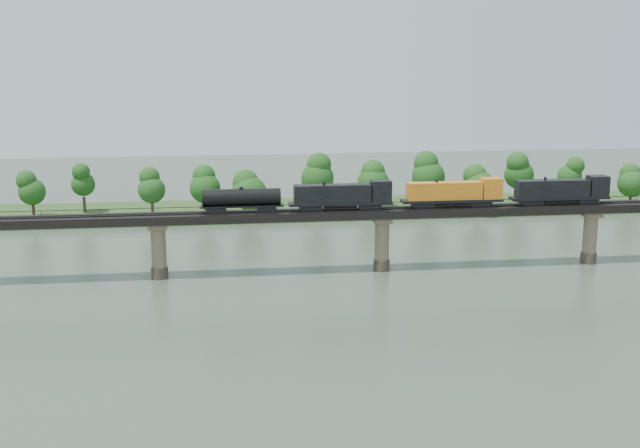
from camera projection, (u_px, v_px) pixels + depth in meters
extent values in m
plane|color=#384738|center=(423.00, 324.00, 117.92)|extent=(400.00, 400.00, 0.00)
cube|color=#28461C|center=(336.00, 209.00, 200.09)|extent=(300.00, 24.00, 1.60)
cylinder|color=#473A2D|center=(160.00, 273.00, 141.65)|extent=(3.00, 3.00, 2.00)
cylinder|color=#857257|center=(159.00, 248.00, 140.69)|extent=(2.60, 2.60, 9.00)
cube|color=#857257|center=(158.00, 226.00, 139.85)|extent=(3.20, 3.20, 1.00)
cylinder|color=#473A2D|center=(381.00, 265.00, 146.77)|extent=(3.00, 3.00, 2.00)
cylinder|color=#857257|center=(382.00, 241.00, 145.81)|extent=(2.60, 2.60, 9.00)
cube|color=#857257|center=(382.00, 220.00, 144.96)|extent=(3.20, 3.20, 1.00)
cylinder|color=#473A2D|center=(588.00, 258.00, 151.89)|extent=(3.00, 3.00, 2.00)
cylinder|color=#857257|center=(590.00, 235.00, 150.93)|extent=(2.60, 2.60, 9.00)
cube|color=#857257|center=(592.00, 214.00, 150.08)|extent=(3.20, 3.20, 1.00)
cube|color=black|center=(382.00, 213.00, 144.70)|extent=(220.00, 5.00, 1.50)
cube|color=black|center=(383.00, 209.00, 143.80)|extent=(220.00, 0.12, 0.16)
cube|color=black|center=(382.00, 208.00, 145.25)|extent=(220.00, 0.12, 0.16)
cube|color=black|center=(385.00, 207.00, 142.07)|extent=(220.00, 0.10, 0.10)
cube|color=black|center=(380.00, 202.00, 146.72)|extent=(220.00, 0.10, 0.10)
cube|color=black|center=(385.00, 209.00, 142.14)|extent=(0.08, 0.08, 0.70)
cube|color=black|center=(380.00, 204.00, 146.79)|extent=(0.08, 0.08, 0.70)
cylinder|color=#382619|center=(34.00, 210.00, 185.43)|extent=(0.70, 0.70, 3.27)
sphere|color=#154413|center=(32.00, 192.00, 184.51)|extent=(6.20, 6.20, 6.20)
sphere|color=#154413|center=(31.00, 180.00, 183.93)|extent=(4.65, 4.65, 4.65)
cylinder|color=#382619|center=(84.00, 205.00, 190.94)|extent=(0.70, 0.70, 3.71)
sphere|color=#154413|center=(83.00, 184.00, 189.89)|extent=(5.67, 5.67, 5.67)
sphere|color=#154413|center=(82.00, 171.00, 189.24)|extent=(4.25, 4.25, 4.25)
cylinder|color=#382619|center=(153.00, 210.00, 185.45)|extent=(0.70, 0.70, 3.51)
sphere|color=#154413|center=(152.00, 190.00, 184.46)|extent=(6.31, 6.31, 6.31)
sphere|color=#154413|center=(151.00, 177.00, 183.84)|extent=(4.73, 4.73, 4.73)
cylinder|color=#382619|center=(206.00, 207.00, 189.47)|extent=(0.70, 0.70, 3.34)
sphere|color=#154413|center=(205.00, 188.00, 188.53)|extent=(7.18, 7.18, 7.18)
sphere|color=#154413|center=(205.00, 176.00, 187.94)|extent=(5.39, 5.39, 5.39)
cylinder|color=#382619|center=(250.00, 209.00, 188.23)|extent=(0.70, 0.70, 2.83)
sphere|color=#154413|center=(249.00, 193.00, 187.43)|extent=(8.26, 8.26, 8.26)
sphere|color=#154413|center=(249.00, 183.00, 186.93)|extent=(6.19, 6.19, 6.19)
cylinder|color=#382619|center=(317.00, 200.00, 196.61)|extent=(0.70, 0.70, 3.96)
sphere|color=#154413|center=(317.00, 178.00, 195.49)|extent=(8.07, 8.07, 8.07)
sphere|color=#154413|center=(317.00, 165.00, 194.79)|extent=(6.05, 6.05, 6.05)
cylinder|color=#382619|center=(373.00, 201.00, 196.93)|extent=(0.70, 0.70, 3.27)
sphere|color=#154413|center=(373.00, 183.00, 196.01)|extent=(8.03, 8.03, 8.03)
sphere|color=#154413|center=(373.00, 172.00, 195.43)|extent=(6.02, 6.02, 6.02)
cylinder|color=#382619|center=(428.00, 197.00, 199.80)|extent=(0.70, 0.70, 3.92)
sphere|color=#154413|center=(428.00, 177.00, 198.69)|extent=(8.29, 8.29, 8.29)
sphere|color=#154413|center=(429.00, 164.00, 198.00)|extent=(6.21, 6.21, 6.21)
cylinder|color=#382619|center=(479.00, 203.00, 194.56)|extent=(0.70, 0.70, 3.02)
sphere|color=#154413|center=(480.00, 187.00, 193.70)|extent=(7.74, 7.74, 7.74)
sphere|color=#154413|center=(480.00, 177.00, 193.17)|extent=(5.80, 5.80, 5.80)
cylinder|color=#382619|center=(518.00, 194.00, 204.57)|extent=(0.70, 0.70, 3.80)
sphere|color=#154413|center=(519.00, 175.00, 203.49)|extent=(7.47, 7.47, 7.47)
sphere|color=#154413|center=(520.00, 162.00, 202.82)|extent=(5.60, 5.60, 5.60)
cylinder|color=#382619|center=(568.00, 194.00, 206.59)|extent=(0.70, 0.70, 3.38)
sphere|color=#154413|center=(570.00, 176.00, 205.63)|extent=(6.23, 6.23, 6.23)
sphere|color=#154413|center=(570.00, 166.00, 205.03)|extent=(4.67, 4.67, 4.67)
cylinder|color=#382619|center=(630.00, 198.00, 202.74)|extent=(0.70, 0.70, 2.77)
sphere|color=#154413|center=(632.00, 183.00, 201.95)|extent=(7.04, 7.04, 7.04)
sphere|color=#154413|center=(632.00, 174.00, 201.46)|extent=(5.28, 5.28, 5.28)
cube|color=black|center=(586.00, 201.00, 149.39)|extent=(3.92, 2.35, 1.08)
cube|color=black|center=(531.00, 202.00, 148.01)|extent=(3.92, 2.35, 1.08)
cube|color=black|center=(559.00, 198.00, 148.56)|extent=(18.60, 2.94, 0.49)
cube|color=black|center=(552.00, 188.00, 147.98)|extent=(13.71, 2.64, 3.13)
cube|color=black|center=(597.00, 186.00, 149.05)|extent=(3.52, 2.94, 3.72)
cylinder|color=black|center=(559.00, 201.00, 148.67)|extent=(5.87, 1.37, 1.37)
cube|color=black|center=(480.00, 203.00, 146.76)|extent=(3.92, 2.35, 1.08)
cube|color=black|center=(423.00, 205.00, 145.38)|extent=(3.92, 2.35, 1.08)
cube|color=black|center=(452.00, 200.00, 145.93)|extent=(18.60, 2.94, 0.49)
cube|color=orange|center=(444.00, 191.00, 145.35)|extent=(13.71, 2.64, 3.13)
cube|color=orange|center=(491.00, 188.00, 146.42)|extent=(3.52, 2.94, 3.72)
cylinder|color=black|center=(452.00, 203.00, 146.04)|extent=(5.87, 1.37, 1.37)
cube|color=black|center=(370.00, 206.00, 144.13)|extent=(3.92, 2.35, 1.08)
cube|color=black|center=(311.00, 208.00, 142.75)|extent=(3.92, 2.35, 1.08)
cube|color=black|center=(340.00, 203.00, 143.29)|extent=(18.60, 2.94, 0.49)
cube|color=black|center=(332.00, 193.00, 142.72)|extent=(13.71, 2.64, 3.13)
cube|color=black|center=(381.00, 191.00, 143.79)|extent=(3.52, 2.94, 3.72)
cylinder|color=black|center=(340.00, 206.00, 143.41)|extent=(5.87, 1.37, 1.37)
cube|color=black|center=(267.00, 209.00, 141.75)|extent=(3.43, 2.15, 1.08)
cube|color=black|center=(217.00, 210.00, 140.62)|extent=(3.43, 2.15, 1.08)
cube|color=black|center=(242.00, 206.00, 141.05)|extent=(14.69, 2.35, 0.29)
cylinder|color=black|center=(241.00, 197.00, 140.72)|extent=(13.71, 2.94, 2.94)
cylinder|color=black|center=(241.00, 188.00, 140.39)|extent=(0.69, 0.69, 0.49)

